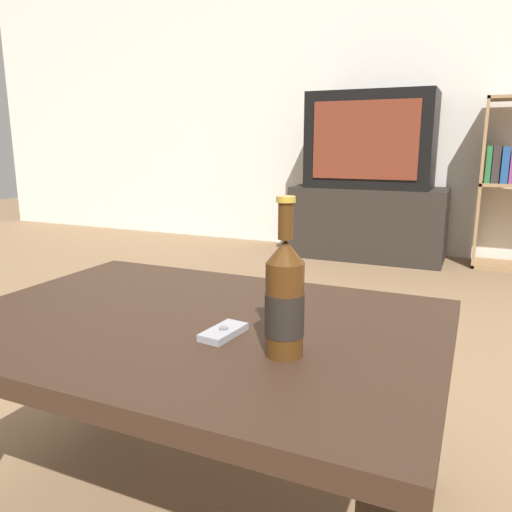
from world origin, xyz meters
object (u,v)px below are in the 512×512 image
Objects in this scene: television at (371,140)px; beer_bottle at (285,299)px; cell_phone at (223,332)px; tv_stand at (367,223)px.

television reaches higher than beer_bottle.
television is at bearing 102.80° from cell_phone.
tv_stand reaches higher than cell_phone.
beer_bottle is (0.43, -2.82, -0.29)m from television.
television is 3.02× the size of beer_bottle.
beer_bottle is (0.43, -2.82, 0.29)m from tv_stand.
tv_stand is 0.58m from television.
tv_stand is 3.84× the size of beer_bottle.
television is 2.82m from cell_phone.
cell_phone is at bearing -84.15° from tv_stand.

